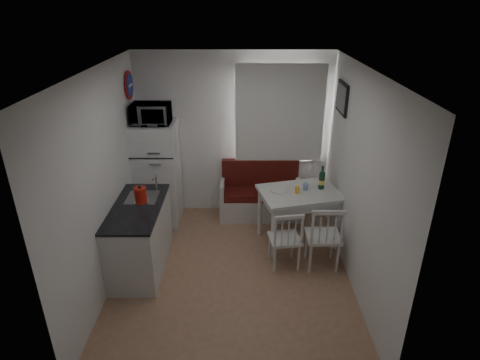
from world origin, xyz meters
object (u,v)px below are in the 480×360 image
(kitchen_counter, at_px, (140,236))
(chair_left, at_px, (286,235))
(chair_right, at_px, (325,232))
(bench, at_px, (260,199))
(dining_table, at_px, (299,197))
(wine_bottle, at_px, (322,177))
(fridge, at_px, (157,173))
(microwave, at_px, (151,114))
(kettle, at_px, (141,195))

(kitchen_counter, height_order, chair_left, kitchen_counter)
(kitchen_counter, height_order, chair_right, kitchen_counter)
(bench, relative_size, dining_table, 1.04)
(bench, bearing_deg, wine_bottle, -38.77)
(kitchen_counter, bearing_deg, chair_right, -1.81)
(dining_table, height_order, chair_left, chair_left)
(dining_table, height_order, fridge, fridge)
(chair_left, bearing_deg, chair_right, -9.33)
(chair_right, relative_size, microwave, 0.91)
(dining_table, bearing_deg, fridge, 148.75)
(kettle, bearing_deg, bench, 39.27)
(fridge, relative_size, kettle, 6.65)
(kitchen_counter, relative_size, fridge, 0.82)
(kitchen_counter, relative_size, microwave, 2.42)
(kettle, bearing_deg, microwave, 91.53)
(bench, xyz_separation_m, kettle, (-1.57, -1.29, 0.71))
(dining_table, distance_m, fridge, 2.22)
(microwave, xyz_separation_m, wine_bottle, (2.43, -0.50, -0.77))
(chair_left, distance_m, chair_right, 0.50)
(bench, height_order, chair_left, bench)
(chair_right, xyz_separation_m, microwave, (-2.37, 1.27, 1.19))
(dining_table, distance_m, chair_left, 0.73)
(dining_table, relative_size, microwave, 2.28)
(dining_table, height_order, chair_right, chair_right)
(fridge, xyz_separation_m, kettle, (0.03, -1.18, 0.22))
(chair_left, bearing_deg, wine_bottle, 44.99)
(dining_table, relative_size, kettle, 5.13)
(fridge, bearing_deg, microwave, -90.00)
(dining_table, xyz_separation_m, wine_bottle, (0.31, 0.10, 0.26))
(wine_bottle, bearing_deg, chair_left, -126.62)
(chair_right, bearing_deg, bench, 117.56)
(kettle, bearing_deg, kitchen_counter, -126.19)
(kettle, bearing_deg, chair_left, -4.20)
(fridge, bearing_deg, bench, 3.92)
(wine_bottle, bearing_deg, microwave, 168.28)
(chair_right, bearing_deg, microwave, 151.24)
(kitchen_counter, bearing_deg, wine_bottle, 15.74)
(bench, height_order, kettle, kettle)
(bench, height_order, fridge, fridge)
(kitchen_counter, xyz_separation_m, bench, (1.62, 1.35, -0.15))
(bench, xyz_separation_m, fridge, (-1.60, -0.11, 0.50))
(microwave, bearing_deg, wine_bottle, -11.72)
(bench, xyz_separation_m, wine_bottle, (0.83, -0.66, 0.68))
(kettle, relative_size, wine_bottle, 0.70)
(bench, relative_size, fridge, 0.80)
(fridge, relative_size, wine_bottle, 4.67)
(kettle, bearing_deg, wine_bottle, 14.54)
(bench, relative_size, chair_left, 2.83)
(kitchen_counter, height_order, microwave, microwave)
(kitchen_counter, height_order, bench, kitchen_counter)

